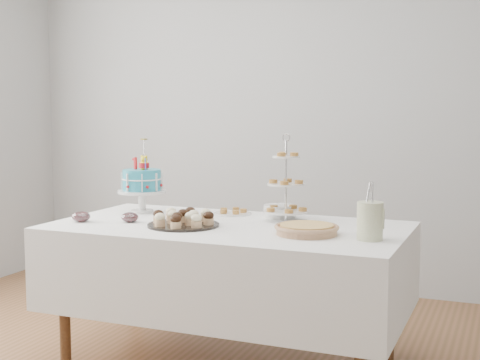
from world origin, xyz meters
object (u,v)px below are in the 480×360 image
at_px(pie, 307,229).
at_px(jam_bowl_a, 81,217).
at_px(pastry_plate, 233,212).
at_px(tiered_stand, 286,185).
at_px(cupcake_tray, 183,218).
at_px(utensil_pitcher, 370,219).
at_px(plate_stack, 280,211).
at_px(jam_bowl_b, 130,217).
at_px(table, 228,266).
at_px(birthday_cake, 142,193).

bearing_deg(pie, jam_bowl_a, -174.99).
bearing_deg(pastry_plate, tiered_stand, -16.25).
bearing_deg(tiered_stand, pie, -56.80).
xyz_separation_m(cupcake_tray, utensil_pitcher, (1.01, 0.00, 0.06)).
height_order(tiered_stand, utensil_pitcher, tiered_stand).
xyz_separation_m(pie, plate_stack, (-0.30, 0.46, 0.01)).
bearing_deg(jam_bowl_b, utensil_pitcher, 0.09).
bearing_deg(jam_bowl_b, tiered_stand, 24.88).
xyz_separation_m(tiered_stand, utensil_pitcher, (0.55, -0.37, -0.11)).
distance_m(table, tiered_stand, 0.56).
xyz_separation_m(table, jam_bowl_a, (-0.80, -0.22, 0.26)).
distance_m(pie, utensil_pitcher, 0.33).
distance_m(pie, plate_stack, 0.55).
height_order(birthday_cake, pastry_plate, birthday_cake).
height_order(tiered_stand, jam_bowl_a, tiered_stand).
relative_size(cupcake_tray, plate_stack, 2.08).
height_order(table, jam_bowl_a, jam_bowl_a).
bearing_deg(birthday_cake, pastry_plate, 28.98).
relative_size(table, birthday_cake, 4.26).
bearing_deg(jam_bowl_a, plate_stack, 30.30).
bearing_deg(jam_bowl_a, birthday_cake, 71.36).
height_order(plate_stack, jam_bowl_a, plate_stack).
bearing_deg(tiered_stand, utensil_pitcher, -33.65).
relative_size(birthday_cake, pie, 1.38).
bearing_deg(tiered_stand, jam_bowl_b, -155.12).
distance_m(table, pastry_plate, 0.44).
xyz_separation_m(table, utensil_pitcher, (0.80, -0.13, 0.33)).
height_order(pie, pastry_plate, pie).
bearing_deg(pie, jam_bowl_b, -178.89).
relative_size(cupcake_tray, utensil_pitcher, 1.38).
height_order(cupcake_tray, jam_bowl_b, cupcake_tray).
relative_size(pie, jam_bowl_b, 3.41).
relative_size(birthday_cake, jam_bowl_a, 4.43).
bearing_deg(jam_bowl_b, birthday_cake, 109.45).
bearing_deg(jam_bowl_a, utensil_pitcher, 3.38).
bearing_deg(table, utensil_pitcher, -8.98).
bearing_deg(jam_bowl_b, cupcake_tray, -0.05).
distance_m(tiered_stand, jam_bowl_a, 1.16).
relative_size(table, pastry_plate, 8.56).
distance_m(table, jam_bowl_a, 0.87).
bearing_deg(pie, table, 167.18).
bearing_deg(pastry_plate, jam_bowl_a, -140.08).
height_order(pie, jam_bowl_a, jam_bowl_a).
xyz_separation_m(table, cupcake_tray, (-0.21, -0.13, 0.27)).
xyz_separation_m(birthday_cake, jam_bowl_b, (0.12, -0.33, -0.10)).
height_order(table, jam_bowl_b, jam_bowl_b).
distance_m(birthday_cake, utensil_pitcher, 1.50).
distance_m(jam_bowl_b, utensil_pitcher, 1.35).
relative_size(cupcake_tray, pastry_plate, 1.74).
height_order(table, pastry_plate, pastry_plate).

